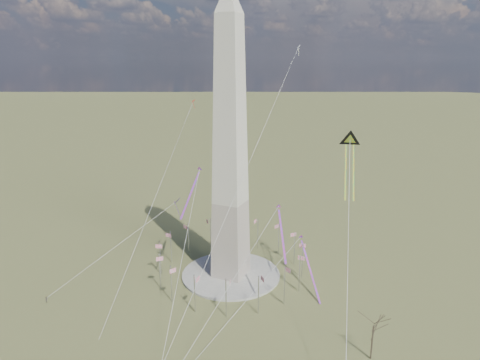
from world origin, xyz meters
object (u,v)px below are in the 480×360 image
at_px(washington_monument, 230,148).
at_px(person_west, 47,299).
at_px(tree_near, 374,324).
at_px(kite_delta_black, 350,143).

bearing_deg(washington_monument, person_west, -138.80).
height_order(tree_near, person_west, tree_near).
relative_size(tree_near, person_west, 7.60).
relative_size(washington_monument, kite_delta_black, 4.72).
bearing_deg(tree_near, washington_monument, 154.80).
distance_m(tree_near, person_west, 102.70).
height_order(washington_monument, kite_delta_black, washington_monument).
xyz_separation_m(washington_monument, kite_delta_black, (38.86, 5.22, 3.90)).
bearing_deg(person_west, tree_near, -135.01).
bearing_deg(tree_near, kite_delta_black, 115.93).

